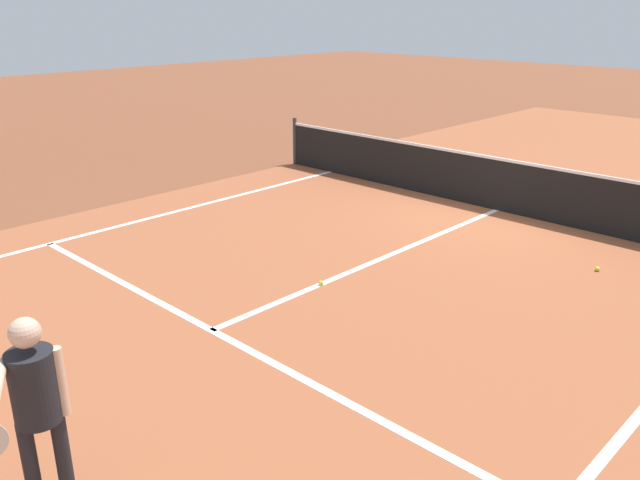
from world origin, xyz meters
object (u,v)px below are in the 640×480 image
object	(u,v)px
net	(499,184)
tennis_ball_near_net	(597,269)
tennis_ball_mid_court	(321,283)
player_near	(35,399)

from	to	relation	value
net	tennis_ball_near_net	size ratio (longest dim) A/B	159.97
tennis_ball_mid_court	tennis_ball_near_net	bearing A→B (deg)	51.03
tennis_ball_mid_court	tennis_ball_near_net	distance (m)	3.89
player_near	tennis_ball_near_net	bearing A→B (deg)	81.93
net	tennis_ball_near_net	world-z (taller)	net
net	tennis_ball_mid_court	world-z (taller)	net
net	tennis_ball_mid_court	xyz separation A→B (m)	(0.02, -4.62, -0.46)
net	player_near	bearing A→B (deg)	-80.91
player_near	tennis_ball_mid_court	size ratio (longest dim) A/B	23.63
net	player_near	size ratio (longest dim) A/B	6.77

